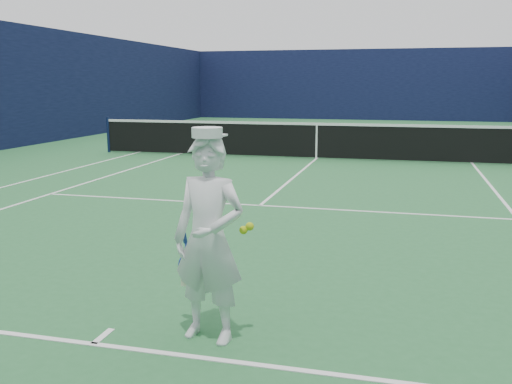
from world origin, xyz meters
TOP-DOWN VIEW (x-y plane):
  - ground at (0.00, 0.00)m, footprint 80.00×80.00m
  - court_markings at (0.00, 0.00)m, footprint 11.03×23.83m
  - windscreen_fence at (0.00, 0.00)m, footprint 20.12×36.12m
  - tennis_net at (0.00, 0.00)m, footprint 12.88×0.09m
  - tennis_player at (0.87, -11.52)m, footprint 0.75×0.55m

SIDE VIEW (x-z plane):
  - ground at x=0.00m, z-range 0.00..0.00m
  - court_markings at x=0.00m, z-range 0.00..0.01m
  - tennis_net at x=0.00m, z-range 0.02..1.09m
  - tennis_player at x=0.87m, z-range -0.02..1.72m
  - windscreen_fence at x=0.00m, z-range 0.00..4.00m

